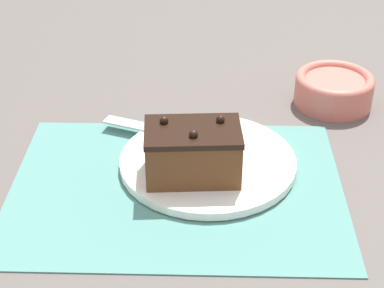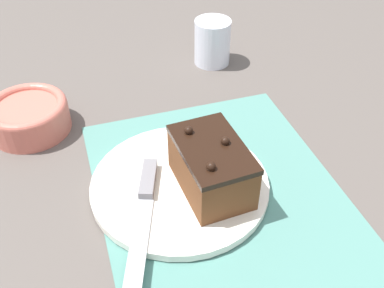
# 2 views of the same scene
# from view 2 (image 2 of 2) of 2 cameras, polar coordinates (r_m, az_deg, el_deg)

# --- Properties ---
(ground_plane) EXTENTS (3.00, 3.00, 0.00)m
(ground_plane) POSITION_cam_2_polar(r_m,az_deg,el_deg) (0.64, 4.13, -7.42)
(ground_plane) COLOR #544C47
(placemat_woven) EXTENTS (0.46, 0.34, 0.00)m
(placemat_woven) POSITION_cam_2_polar(r_m,az_deg,el_deg) (0.64, 4.14, -7.30)
(placemat_woven) COLOR slate
(placemat_woven) RESTS_ON ground_plane
(cake_plate) EXTENTS (0.25, 0.25, 0.01)m
(cake_plate) POSITION_cam_2_polar(r_m,az_deg,el_deg) (0.65, -1.56, -5.19)
(cake_plate) COLOR white
(cake_plate) RESTS_ON placemat_woven
(chocolate_cake) EXTENTS (0.14, 0.09, 0.08)m
(chocolate_cake) POSITION_cam_2_polar(r_m,az_deg,el_deg) (0.61, 2.49, -2.88)
(chocolate_cake) COLOR brown
(chocolate_cake) RESTS_ON cake_plate
(serving_knife) EXTENTS (0.21, 0.09, 0.01)m
(serving_knife) POSITION_cam_2_polar(r_m,az_deg,el_deg) (0.61, -5.95, -7.02)
(serving_knife) COLOR slate
(serving_knife) RESTS_ON cake_plate
(drinking_glass) EXTENTS (0.07, 0.07, 0.09)m
(drinking_glass) POSITION_cam_2_polar(r_m,az_deg,el_deg) (0.92, 2.60, 12.81)
(drinking_glass) COLOR white
(drinking_glass) RESTS_ON ground_plane
(small_bowl) EXTENTS (0.13, 0.13, 0.05)m
(small_bowl) POSITION_cam_2_polar(r_m,az_deg,el_deg) (0.79, -20.05, 3.45)
(small_bowl) COLOR #C66656
(small_bowl) RESTS_ON ground_plane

